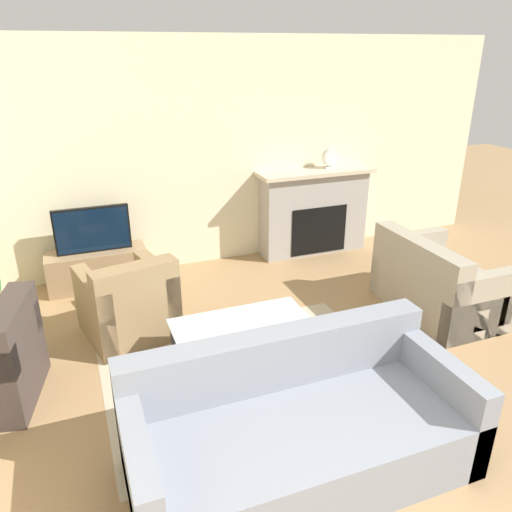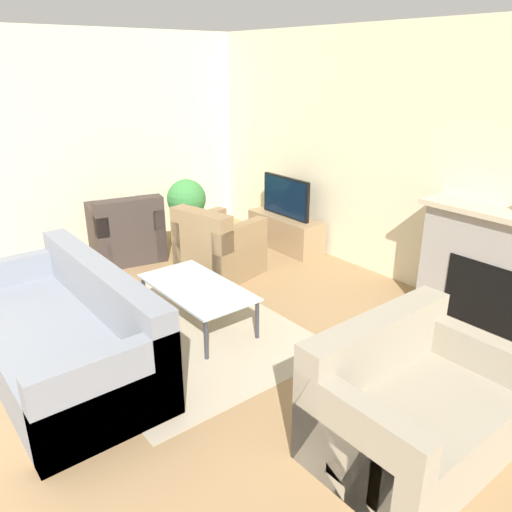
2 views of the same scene
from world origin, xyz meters
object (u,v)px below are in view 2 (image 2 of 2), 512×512
at_px(couch_sectional, 64,336).
at_px(couch_loveseat, 410,409).
at_px(tv, 286,197).
at_px(armchair_by_window, 126,234).
at_px(armchair_accent, 218,250).
at_px(coffee_table, 197,289).
at_px(potted_plant, 187,201).

relative_size(couch_sectional, couch_loveseat, 1.70).
bearing_deg(tv, couch_loveseat, -29.79).
bearing_deg(armchair_by_window, armchair_accent, 127.61).
height_order(tv, couch_loveseat, tv).
distance_m(couch_sectional, armchair_by_window, 2.45).
bearing_deg(couch_loveseat, coffee_table, 94.27).
distance_m(couch_loveseat, armchair_accent, 3.12).
height_order(armchair_accent, coffee_table, armchair_accent).
bearing_deg(coffee_table, tv, 117.14).
bearing_deg(tv, armchair_accent, -80.87).
distance_m(tv, couch_sectional, 3.40).
distance_m(couch_sectional, armchair_accent, 2.17).
relative_size(couch_sectional, armchair_accent, 2.31).
relative_size(coffee_table, potted_plant, 1.43).
bearing_deg(armchair_accent, tv, -93.65).
height_order(couch_loveseat, coffee_table, couch_loveseat).
bearing_deg(coffee_table, armchair_by_window, 173.20).
relative_size(tv, armchair_accent, 0.87).
bearing_deg(couch_loveseat, armchair_accent, 77.96).
relative_size(couch_loveseat, armchair_accent, 1.36).
height_order(couch_loveseat, armchair_by_window, same).
xyz_separation_m(couch_sectional, potted_plant, (-2.13, 2.44, 0.25)).
relative_size(couch_sectional, armchair_by_window, 2.22).
height_order(couch_sectional, coffee_table, couch_sectional).
relative_size(couch_sectional, coffee_table, 1.84).
xyz_separation_m(armchair_accent, coffee_table, (0.84, -0.81, 0.05)).
height_order(armchair_by_window, armchair_accent, same).
height_order(armchair_by_window, potted_plant, potted_plant).
bearing_deg(couch_sectional, armchair_by_window, 143.60).
height_order(couch_loveseat, armchair_accent, same).
distance_m(couch_sectional, couch_loveseat, 2.64).
bearing_deg(couch_sectional, armchair_accent, 111.28).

